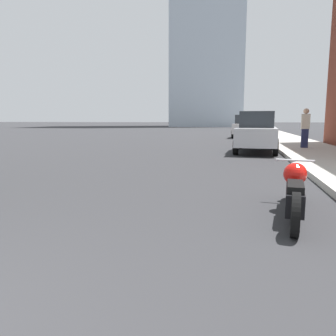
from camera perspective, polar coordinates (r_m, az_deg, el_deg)
name	(u,v)px	position (r m, az deg, el deg)	size (l,w,h in m)	color
sidewalk	(267,131)	(40.93, 16.86, 6.13)	(2.97, 240.00, 0.15)	#B2ADA3
motorcycle	(295,191)	(5.30, 21.18, -3.71)	(0.65, 2.47, 0.77)	black
parked_car_silver	(257,132)	(15.15, 15.16, 6.06)	(1.99, 4.59, 1.79)	#BCBCC1
parked_car_white	(245,126)	(27.17, 13.30, 7.06)	(2.10, 3.96, 1.82)	silver
pedestrian	(305,127)	(16.52, 22.79, 6.55)	(0.36, 0.25, 1.81)	#1E2347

